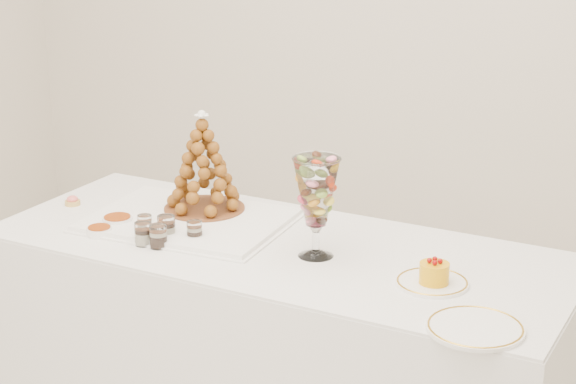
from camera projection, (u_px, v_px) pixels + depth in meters
The scene contains 15 objects.
buffet_table at pixel (278, 345), 3.19m from camera, with size 1.92×0.82×0.72m.
lace_tray at pixel (189, 220), 3.26m from camera, with size 0.64×0.48×0.02m, color white.
macaron_vase at pixel (316, 193), 2.92m from camera, with size 0.14×0.14×0.31m.
cake_plate at pixel (432, 283), 2.77m from camera, with size 0.21×0.21×0.01m, color white.
spare_plate at pixel (475, 328), 2.49m from camera, with size 0.26×0.26×0.01m, color white.
pink_tart at pixel (73, 201), 3.44m from camera, with size 0.05×0.05×0.03m.
verrine_a at pixel (145, 225), 3.15m from camera, with size 0.05×0.05×0.06m, color white.
verrine_b at pixel (166, 227), 3.11m from camera, with size 0.06×0.06×0.08m, color white.
verrine_c at pixel (195, 231), 3.09m from camera, with size 0.05×0.05×0.07m, color white.
verrine_d at pixel (143, 234), 3.06m from camera, with size 0.06×0.06×0.07m, color white.
verrine_e at pixel (158, 236), 3.04m from camera, with size 0.06×0.06×0.07m, color white.
ramekin_back at pixel (117, 222), 3.23m from camera, with size 0.10×0.10×0.03m, color white.
ramekin_front at pixel (99, 231), 3.15m from camera, with size 0.08×0.08×0.03m, color white.
croquembouche at pixel (203, 162), 3.28m from camera, with size 0.28×0.28×0.35m.
mousse_cake at pixel (434, 273), 2.75m from camera, with size 0.09×0.09×0.08m.
Camera 1 is at (1.31, -2.18, 1.84)m, focal length 60.00 mm.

